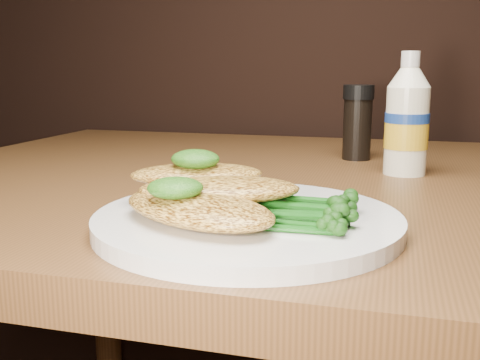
# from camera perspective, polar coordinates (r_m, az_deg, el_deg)

# --- Properties ---
(plate) EXTENTS (0.27, 0.27, 0.01)m
(plate) POSITION_cam_1_polar(r_m,az_deg,el_deg) (0.49, 0.78, -4.18)
(plate) COLOR silver
(plate) RESTS_ON dining_table
(chicken_front) EXTENTS (0.17, 0.14, 0.02)m
(chicken_front) POSITION_cam_1_polar(r_m,az_deg,el_deg) (0.46, -4.35, -2.87)
(chicken_front) COLOR gold
(chicken_front) RESTS_ON plate
(chicken_mid) EXTENTS (0.16, 0.11, 0.02)m
(chicken_mid) POSITION_cam_1_polar(r_m,az_deg,el_deg) (0.49, -2.10, -0.96)
(chicken_mid) COLOR gold
(chicken_mid) RESTS_ON plate
(chicken_back) EXTENTS (0.14, 0.10, 0.02)m
(chicken_back) POSITION_cam_1_polar(r_m,az_deg,el_deg) (0.53, -4.39, 0.58)
(chicken_back) COLOR gold
(chicken_back) RESTS_ON plate
(pesto_front) EXTENTS (0.05, 0.05, 0.02)m
(pesto_front) POSITION_cam_1_polar(r_m,az_deg,el_deg) (0.45, -6.59, -0.80)
(pesto_front) COLOR #073207
(pesto_front) RESTS_ON chicken_front
(pesto_back) EXTENTS (0.06, 0.06, 0.02)m
(pesto_back) POSITION_cam_1_polar(r_m,az_deg,el_deg) (0.52, -4.55, 2.13)
(pesto_back) COLOR #073207
(pesto_back) RESTS_ON chicken_back
(broccolini_bundle) EXTENTS (0.15, 0.12, 0.02)m
(broccolini_bundle) POSITION_cam_1_polar(r_m,az_deg,el_deg) (0.47, 5.12, -2.78)
(broccolini_bundle) COLOR #124E11
(broccolini_bundle) RESTS_ON plate
(mayo_bottle) EXTENTS (0.07, 0.07, 0.16)m
(mayo_bottle) POSITION_cam_1_polar(r_m,az_deg,el_deg) (0.76, 16.62, 6.45)
(mayo_bottle) COLOR white
(mayo_bottle) RESTS_ON dining_table
(pepper_grinder) EXTENTS (0.06, 0.06, 0.11)m
(pepper_grinder) POSITION_cam_1_polar(r_m,az_deg,el_deg) (0.87, 11.82, 5.73)
(pepper_grinder) COLOR black
(pepper_grinder) RESTS_ON dining_table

